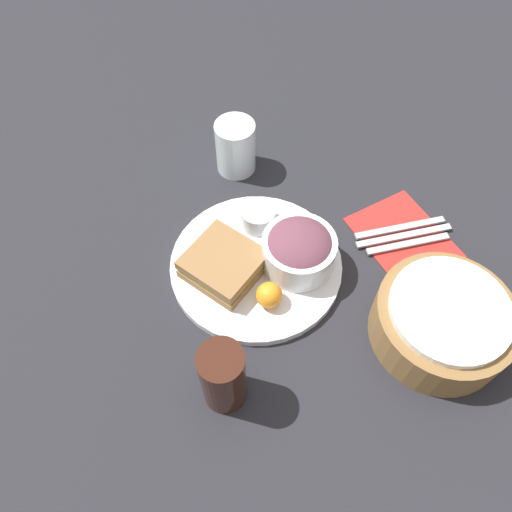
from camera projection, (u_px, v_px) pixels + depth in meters
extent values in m
plane|color=#232328|center=(256.00, 267.00, 0.86)|extent=(4.00, 4.00, 0.00)
cylinder|color=silver|center=(256.00, 265.00, 0.85)|extent=(0.29, 0.29, 0.02)
cube|color=olive|center=(224.00, 268.00, 0.83)|extent=(0.15, 0.15, 0.02)
cube|color=#6BB24C|center=(224.00, 264.00, 0.82)|extent=(0.14, 0.14, 0.01)
cube|color=olive|center=(223.00, 260.00, 0.80)|extent=(0.15, 0.15, 0.02)
cylinder|color=white|center=(298.00, 252.00, 0.82)|extent=(0.12, 0.12, 0.06)
ellipsoid|color=brown|center=(299.00, 245.00, 0.80)|extent=(0.11, 0.11, 0.05)
cylinder|color=#B7B7BC|center=(258.00, 217.00, 0.87)|extent=(0.06, 0.06, 0.04)
sphere|color=orange|center=(269.00, 295.00, 0.78)|extent=(0.04, 0.04, 0.04)
cylinder|color=#38190F|center=(223.00, 377.00, 0.68)|extent=(0.06, 0.06, 0.13)
cylinder|color=olive|center=(441.00, 323.00, 0.76)|extent=(0.21, 0.21, 0.08)
cylinder|color=white|center=(451.00, 309.00, 0.72)|extent=(0.18, 0.18, 0.01)
cube|color=#B22823|center=(403.00, 237.00, 0.89)|extent=(0.14, 0.17, 0.00)
cube|color=#B2B2B7|center=(400.00, 228.00, 0.89)|extent=(0.17, 0.06, 0.01)
cube|color=#B2B2B7|center=(404.00, 236.00, 0.88)|extent=(0.17, 0.06, 0.01)
cube|color=#B2B2B7|center=(408.00, 244.00, 0.87)|extent=(0.15, 0.05, 0.01)
cylinder|color=silver|center=(236.00, 147.00, 0.94)|extent=(0.08, 0.08, 0.11)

